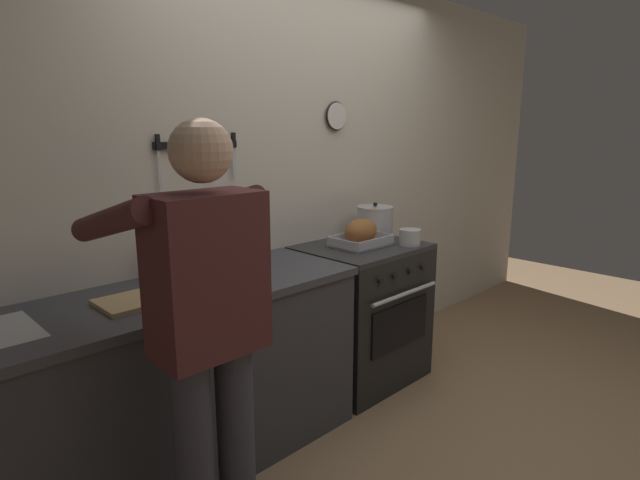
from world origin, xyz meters
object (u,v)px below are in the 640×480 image
roasting_pan (361,234)px  bottle_soy_sauce (226,261)px  stove (361,312)px  bottle_hot_sauce (155,263)px  bottle_dish_soap (256,249)px  stock_pot (375,222)px  person_cook (206,325)px  cutting_board (143,299)px  saucepan (410,237)px

roasting_pan → bottle_soy_sauce: (-0.98, 0.05, -0.00)m
stove → bottle_hot_sauce: bottle_hot_sauce is taller
bottle_dish_soap → bottle_soy_sauce: bearing=-169.3°
roasting_pan → bottle_hot_sauce: (-1.26, 0.23, 0.01)m
roasting_pan → bottle_dish_soap: 0.76m
stove → bottle_dish_soap: bottle_dish_soap is taller
stock_pot → bottle_dish_soap: size_ratio=1.13×
person_cook → stock_pot: size_ratio=6.82×
cutting_board → bottle_dish_soap: bearing=9.5°
person_cook → saucepan: person_cook is taller
stove → bottle_soy_sauce: 1.13m
person_cook → saucepan: (1.72, 0.37, -0.00)m
cutting_board → bottle_hot_sauce: bearing=53.0°
stock_pot → saucepan: bearing=-91.5°
bottle_dish_soap → stock_pot: bearing=0.2°
bottle_hot_sauce → bottle_dish_soap: size_ratio=0.95×
stock_pot → cutting_board: (-1.70, -0.12, -0.10)m
stove → saucepan: (0.22, -0.21, 0.50)m
roasting_pan → bottle_soy_sauce: size_ratio=1.96×
roasting_pan → person_cook: bearing=-159.0°
person_cook → bottle_dish_soap: 0.98m
stock_pot → bottle_dish_soap: (-1.00, -0.00, -0.02)m
person_cook → bottle_hot_sauce: bearing=-12.4°
roasting_pan → bottle_soy_sauce: bottle_soy_sauce is taller
person_cook → cutting_board: person_cook is taller
bottle_soy_sauce → saucepan: bearing=-11.5°
bottle_soy_sauce → bottle_hot_sauce: 0.34m
saucepan → cutting_board: (-1.70, 0.17, -0.04)m
person_cook → roasting_pan: bearing=-66.3°
stock_pot → bottle_soy_sauce: size_ratio=1.36×
cutting_board → saucepan: bearing=-5.8°
cutting_board → bottle_dish_soap: size_ratio=1.67×
stove → stock_pot: (0.23, 0.09, 0.56)m
cutting_board → person_cook: bearing=-92.3°
bottle_soy_sauce → bottle_dish_soap: size_ratio=0.83×
person_cook → bottle_hot_sauce: person_cook is taller
roasting_pan → saucepan: size_ratio=2.60×
stove → bottle_dish_soap: size_ratio=4.18×
bottle_hot_sauce → roasting_pan: bearing=-10.2°
stove → bottle_dish_soap: bearing=173.8°
person_cook → bottle_dish_soap: size_ratio=7.71×
roasting_pan → bottle_dish_soap: size_ratio=1.64×
person_cook → bottle_soy_sauce: (0.50, 0.62, 0.02)m
bottle_hot_sauce → person_cook: bearing=-105.1°
stove → cutting_board: size_ratio=2.50×
bottle_dish_soap → bottle_hot_sauce: bearing=165.0°
bottle_soy_sauce → person_cook: bearing=-129.1°
stock_pot → bottle_soy_sauce: bearing=-177.9°
saucepan → bottle_dish_soap: bottle_dish_soap is taller
person_cook → bottle_soy_sauce: person_cook is taller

